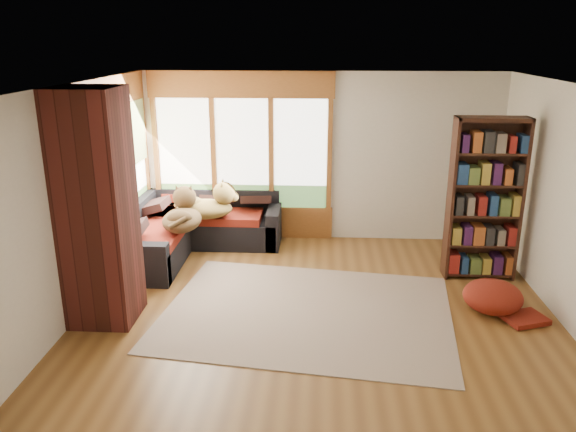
% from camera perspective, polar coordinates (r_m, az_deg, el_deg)
% --- Properties ---
extents(floor, '(5.50, 5.50, 0.00)m').
position_cam_1_polar(floor, '(6.76, 2.98, -9.35)').
color(floor, brown).
rests_on(floor, ground).
extents(ceiling, '(5.50, 5.50, 0.00)m').
position_cam_1_polar(ceiling, '(6.04, 3.38, 13.18)').
color(ceiling, white).
extents(wall_back, '(5.50, 0.04, 2.60)m').
position_cam_1_polar(wall_back, '(8.71, 3.25, 5.94)').
color(wall_back, silver).
rests_on(wall_back, ground).
extents(wall_front, '(5.50, 0.04, 2.60)m').
position_cam_1_polar(wall_front, '(3.95, 2.98, -9.08)').
color(wall_front, silver).
rests_on(wall_front, ground).
extents(wall_left, '(0.04, 5.00, 2.60)m').
position_cam_1_polar(wall_left, '(6.86, -20.49, 1.57)').
color(wall_left, silver).
rests_on(wall_left, ground).
extents(wall_right, '(0.04, 5.00, 2.60)m').
position_cam_1_polar(wall_right, '(6.86, 26.81, 0.76)').
color(wall_right, silver).
rests_on(wall_right, ground).
extents(windows_back, '(2.82, 0.10, 1.90)m').
position_cam_1_polar(windows_back, '(8.75, -4.68, 6.30)').
color(windows_back, brown).
rests_on(windows_back, wall_back).
extents(windows_left, '(0.10, 2.62, 1.90)m').
position_cam_1_polar(windows_left, '(7.91, -16.96, 4.35)').
color(windows_left, brown).
rests_on(windows_left, wall_left).
extents(roller_blind, '(0.03, 0.72, 0.90)m').
position_cam_1_polar(roller_blind, '(8.59, -15.15, 8.25)').
color(roller_blind, '#839657').
rests_on(roller_blind, wall_left).
extents(brick_chimney, '(0.70, 0.70, 2.60)m').
position_cam_1_polar(brick_chimney, '(6.41, -18.83, 0.67)').
color(brick_chimney, '#471914').
rests_on(brick_chimney, ground).
extents(sectional_sofa, '(2.20, 2.20, 0.80)m').
position_cam_1_polar(sectional_sofa, '(8.43, -10.29, -1.76)').
color(sectional_sofa, black).
rests_on(sectional_sofa, ground).
extents(area_rug, '(3.60, 2.93, 0.01)m').
position_cam_1_polar(area_rug, '(6.67, 1.96, -9.68)').
color(area_rug, beige).
rests_on(area_rug, ground).
extents(bookshelf, '(0.92, 0.31, 2.14)m').
position_cam_1_polar(bookshelf, '(7.68, 19.36, 1.55)').
color(bookshelf, '#391D13').
rests_on(bookshelf, ground).
extents(pouf, '(0.88, 0.88, 0.37)m').
position_cam_1_polar(pouf, '(7.03, 20.09, -7.61)').
color(pouf, maroon).
rests_on(pouf, area_rug).
extents(dog_tan, '(0.92, 0.62, 0.48)m').
position_cam_1_polar(dog_tan, '(8.31, -8.03, 1.50)').
color(dog_tan, olive).
rests_on(dog_tan, sectional_sofa).
extents(dog_brindle, '(0.59, 0.91, 0.48)m').
position_cam_1_polar(dog_brindle, '(7.93, -10.68, 0.55)').
color(dog_brindle, '#332214').
rests_on(dog_brindle, sectional_sofa).
extents(throw_pillows, '(1.98, 1.68, 0.45)m').
position_cam_1_polar(throw_pillows, '(8.42, -9.99, 1.65)').
color(throw_pillows, black).
rests_on(throw_pillows, sectional_sofa).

